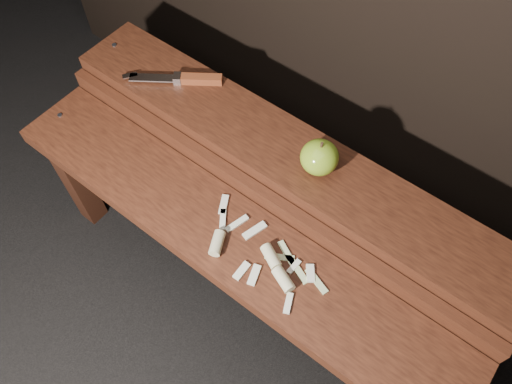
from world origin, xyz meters
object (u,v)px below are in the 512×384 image
Objects in this scene: bench_front_tier at (224,249)px; bench_rear_tier at (283,171)px; apple at (319,157)px; knife at (189,79)px.

bench_rear_tier reaches higher than bench_front_tier.
apple is 0.40m from knife.
apple is at bearing 2.79° from bench_rear_tier.
bench_front_tier is at bearing -38.86° from knife.
bench_rear_tier is 0.33m from knife.
bench_rear_tier is 5.54× the size of knife.
apple is at bearing -3.08° from knife.
knife reaches higher than bench_front_tier.
bench_front_tier is 1.00× the size of bench_rear_tier.
bench_front_tier is 13.55× the size of apple.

